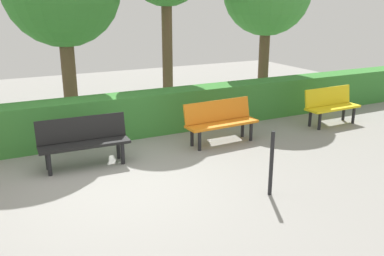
{
  "coord_description": "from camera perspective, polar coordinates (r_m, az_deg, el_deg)",
  "views": [
    {
      "loc": [
        1.63,
        6.11,
        2.8
      ],
      "look_at": [
        -1.67,
        -0.43,
        0.55
      ],
      "focal_mm": 38.89,
      "sensor_mm": 36.0,
      "label": 1
    }
  ],
  "objects": [
    {
      "name": "ground_plane",
      "position": [
        6.92,
        -10.87,
        -7.13
      ],
      "size": [
        21.27,
        21.27,
        0.0
      ],
      "primitive_type": "plane",
      "color": "gray"
    },
    {
      "name": "bench_yellow",
      "position": [
        10.24,
        18.51,
        3.09
      ],
      "size": [
        1.39,
        0.48,
        0.86
      ],
      "rotation": [
        0.0,
        0.0,
        0.02
      ],
      "color": "yellow",
      "rests_on": "ground_plane"
    },
    {
      "name": "bench_orange",
      "position": [
        8.46,
        3.91,
        1.14
      ],
      "size": [
        1.55,
        0.52,
        0.86
      ],
      "rotation": [
        0.0,
        0.0,
        0.04
      ],
      "color": "orange",
      "rests_on": "ground_plane"
    },
    {
      "name": "bench_black",
      "position": [
        7.49,
        -14.65,
        -1.52
      ],
      "size": [
        1.56,
        0.52,
        0.86
      ],
      "rotation": [
        0.0,
        0.0,
        -0.04
      ],
      "color": "black",
      "rests_on": "ground_plane"
    },
    {
      "name": "hedge_row",
      "position": [
        9.04,
        -7.26,
        1.91
      ],
      "size": [
        17.27,
        0.65,
        0.91
      ],
      "primitive_type": "cube",
      "color": "#387F33",
      "rests_on": "ground_plane"
    },
    {
      "name": "railing_post_mid",
      "position": [
        6.25,
        10.83,
        -4.82
      ],
      "size": [
        0.06,
        0.06,
        1.0
      ],
      "primitive_type": "cylinder",
      "color": "black",
      "rests_on": "ground_plane"
    }
  ]
}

